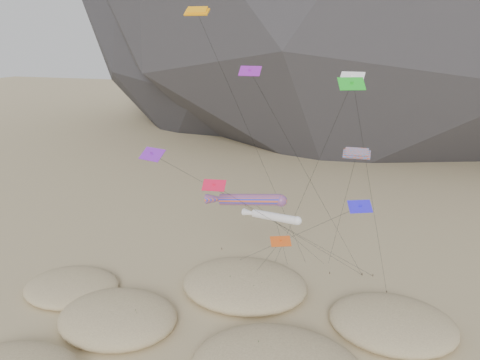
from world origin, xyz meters
The scene contains 7 objects.
dunes centered at (-1.23, 4.16, 0.69)m, with size 48.51×38.36×3.66m.
kite_stakes centered at (2.68, 22.80, 0.15)m, with size 21.70×6.17×0.30m.
rainbow_tube_kite centered at (-0.75, 11.32, 12.95)m, with size 10.07×15.22×13.86m.
white_tube_kite centered at (1.47, 12.40, 11.09)m, with size 6.43×13.23×11.76m.
orange_parafoil centered at (-6.01, 13.29, 29.42)m, with size 10.16×12.94×30.41m.
multi_parafoil centered at (8.82, 14.04, 17.41)m, with size 4.48×12.73×18.07m.
delta_kites centered at (2.31, 10.31, 18.15)m, with size 23.01×18.87×25.27m.
Camera 1 is at (11.43, -28.68, 27.78)m, focal length 35.00 mm.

